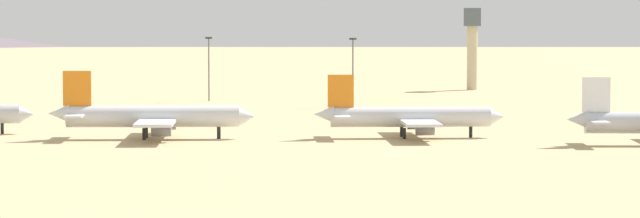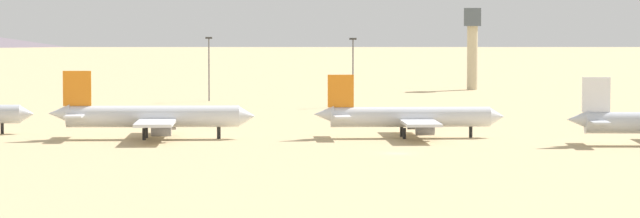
# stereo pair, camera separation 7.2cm
# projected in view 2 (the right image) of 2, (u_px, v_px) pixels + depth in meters

# --- Properties ---
(ground) EXTENTS (4000.00, 4000.00, 0.00)m
(ground) POSITION_uv_depth(u_px,v_px,m) (397.00, 153.00, 257.05)
(ground) COLOR tan
(ridge_west) EXTENTS (464.96, 449.81, 60.20)m
(ridge_west) POSITION_uv_depth(u_px,v_px,m) (90.00, 3.00, 1211.93)
(ridge_west) COLOR slate
(ridge_west) RESTS_ON ground
(parked_jet_orange_1) EXTENTS (38.97, 33.12, 12.88)m
(parked_jet_orange_1) POSITION_uv_depth(u_px,v_px,m) (151.00, 117.00, 285.70)
(parked_jet_orange_1) COLOR silver
(parked_jet_orange_1) RESTS_ON ground
(parked_jet_orange_2) EXTENTS (36.44, 31.04, 12.06)m
(parked_jet_orange_2) POSITION_uv_depth(u_px,v_px,m) (409.00, 117.00, 288.21)
(parked_jet_orange_2) COLOR silver
(parked_jet_orange_2) RESTS_ON ground
(control_tower) EXTENTS (5.20, 5.20, 24.93)m
(control_tower) POSITION_uv_depth(u_px,v_px,m) (472.00, 40.00, 461.85)
(control_tower) COLOR #C6B793
(control_tower) RESTS_ON ground
(light_pole_west) EXTENTS (1.80, 0.50, 17.12)m
(light_pole_west) POSITION_uv_depth(u_px,v_px,m) (209.00, 64.00, 405.02)
(light_pole_west) COLOR #59595E
(light_pole_west) RESTS_ON ground
(light_pole_mid) EXTENTS (1.80, 0.50, 17.30)m
(light_pole_mid) POSITION_uv_depth(u_px,v_px,m) (353.00, 67.00, 381.63)
(light_pole_mid) COLOR #59595E
(light_pole_mid) RESTS_ON ground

